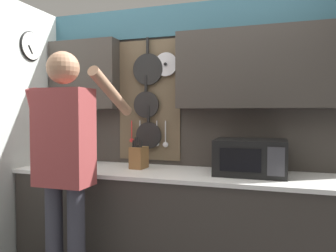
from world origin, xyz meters
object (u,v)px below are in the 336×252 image
Objects in this scene: microwave at (250,157)px; utensil_crock at (63,154)px; person at (65,156)px; knife_block at (139,157)px.

microwave is 1.64m from utensil_crock.
microwave is 1.51× the size of utensil_crock.
microwave is 1.33m from person.
microwave is 1.96× the size of knife_block.
knife_block is at bearing -0.03° from utensil_crock.
utensil_crock reaches higher than knife_block.
utensil_crock is at bearing 179.97° from microwave.
person is at bearing -118.65° from knife_block.
microwave is 0.90m from knife_block.
utensil_crock is 0.19× the size of person.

